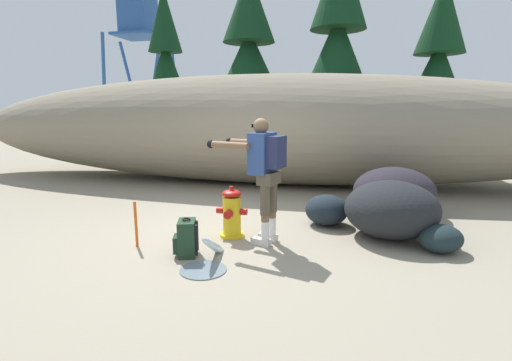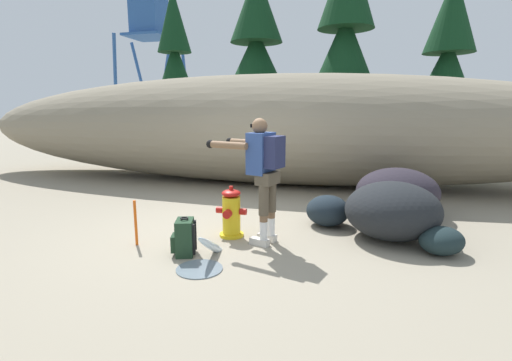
{
  "view_description": "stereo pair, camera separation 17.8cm",
  "coord_description": "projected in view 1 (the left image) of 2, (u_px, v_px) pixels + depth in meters",
  "views": [
    {
      "loc": [
        1.67,
        -4.94,
        1.77
      ],
      "look_at": [
        0.52,
        0.18,
        0.75
      ],
      "focal_mm": 26.39,
      "sensor_mm": 36.0,
      "label": 1
    },
    {
      "loc": [
        1.84,
        -4.89,
        1.77
      ],
      "look_at": [
        0.52,
        0.18,
        0.75
      ],
      "focal_mm": 26.39,
      "sensor_mm": 36.0,
      "label": 2
    }
  ],
  "objects": [
    {
      "name": "ground_plane",
      "position": [
        218.0,
        234.0,
        5.43
      ],
      "size": [
        56.0,
        56.0,
        0.04
      ],
      "primitive_type": "cube",
      "color": "gray"
    },
    {
      "name": "dirt_embankment",
      "position": [
        268.0,
        129.0,
        8.85
      ],
      "size": [
        15.83,
        3.2,
        2.53
      ],
      "primitive_type": "ellipsoid",
      "color": "gray",
      "rests_on": "ground_plane"
    },
    {
      "name": "fire_hydrant",
      "position": [
        232.0,
        214.0,
        5.19
      ],
      "size": [
        0.43,
        0.38,
        0.71
      ],
      "color": "gold",
      "rests_on": "ground_plane"
    },
    {
      "name": "hydrant_water_jet",
      "position": [
        214.0,
        253.0,
        4.51
      ],
      "size": [
        0.52,
        1.26,
        0.67
      ],
      "color": "silver",
      "rests_on": "ground_plane"
    },
    {
      "name": "utility_worker",
      "position": [
        263.0,
        165.0,
        4.83
      ],
      "size": [
        1.04,
        0.68,
        1.64
      ],
      "rotation": [
        0.0,
        0.0,
        2.85
      ],
      "color": "beige",
      "rests_on": "ground_plane"
    },
    {
      "name": "spare_backpack",
      "position": [
        187.0,
        238.0,
        4.54
      ],
      "size": [
        0.34,
        0.35,
        0.47
      ],
      "rotation": [
        0.0,
        0.0,
        3.45
      ],
      "color": "#1E3823",
      "rests_on": "ground_plane"
    },
    {
      "name": "boulder_large",
      "position": [
        392.0,
        209.0,
        5.19
      ],
      "size": [
        1.78,
        1.77,
        0.78
      ],
      "primitive_type": "ellipsoid",
      "rotation": [
        0.0,
        0.0,
        0.63
      ],
      "color": "black",
      "rests_on": "ground_plane"
    },
    {
      "name": "boulder_mid",
      "position": [
        394.0,
        191.0,
        6.25
      ],
      "size": [
        1.64,
        1.57,
        0.8
      ],
      "primitive_type": "ellipsoid",
      "rotation": [
        0.0,
        0.0,
        1.88
      ],
      "color": "#29242D",
      "rests_on": "ground_plane"
    },
    {
      "name": "boulder_small",
      "position": [
        327.0,
        210.0,
        5.74
      ],
      "size": [
        0.71,
        0.71,
        0.46
      ],
      "primitive_type": "ellipsoid",
      "rotation": [
        0.0,
        0.0,
        1.46
      ],
      "color": "#1A242C",
      "rests_on": "ground_plane"
    },
    {
      "name": "boulder_outlier",
      "position": [
        441.0,
        238.0,
        4.67
      ],
      "size": [
        0.75,
        0.75,
        0.34
      ],
      "primitive_type": "ellipsoid",
      "rotation": [
        0.0,
        0.0,
        0.71
      ],
      "color": "#1B292C",
      "rests_on": "ground_plane"
    },
    {
      "name": "pine_tree_far_left",
      "position": [
        166.0,
        63.0,
        13.9
      ],
      "size": [
        1.91,
        1.91,
        6.06
      ],
      "color": "#47331E",
      "rests_on": "ground_plane"
    },
    {
      "name": "pine_tree_left",
      "position": [
        249.0,
        55.0,
        11.39
      ],
      "size": [
        2.43,
        2.43,
        5.77
      ],
      "color": "#47331E",
      "rests_on": "ground_plane"
    },
    {
      "name": "pine_tree_center",
      "position": [
        337.0,
        45.0,
        10.45
      ],
      "size": [
        2.39,
        2.39,
        6.21
      ],
      "color": "#47331E",
      "rests_on": "ground_plane"
    },
    {
      "name": "pine_tree_right",
      "position": [
        438.0,
        67.0,
        9.87
      ],
      "size": [
        1.96,
        1.96,
        5.09
      ],
      "color": "#47331E",
      "rests_on": "ground_plane"
    },
    {
      "name": "watchtower",
      "position": [
        138.0,
        19.0,
        18.33
      ],
      "size": [
        3.5,
        3.5,
        8.14
      ],
      "color": "#285193",
      "rests_on": "ground_plane"
    },
    {
      "name": "survey_stake",
      "position": [
        136.0,
        224.0,
        4.82
      ],
      "size": [
        0.04,
        0.04,
        0.6
      ],
      "primitive_type": "cylinder",
      "color": "#E55914",
      "rests_on": "ground_plane"
    }
  ]
}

